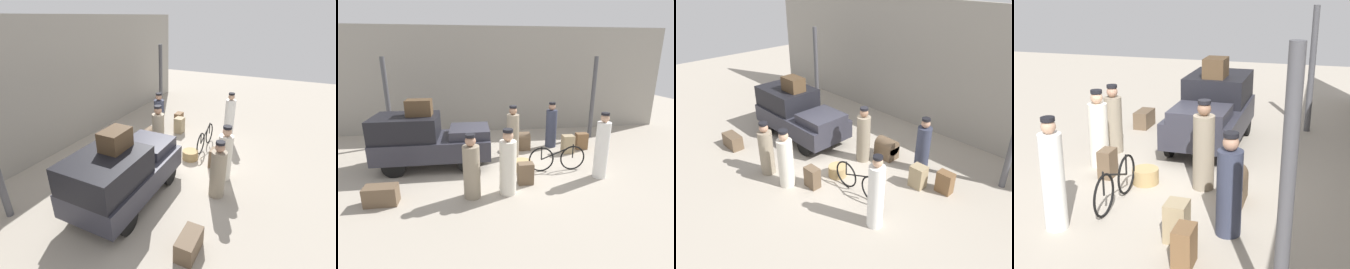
# 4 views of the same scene
# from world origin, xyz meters

# --- Properties ---
(ground_plane) EXTENTS (30.00, 30.00, 0.00)m
(ground_plane) POSITION_xyz_m (0.00, 0.00, 0.00)
(ground_plane) COLOR #A89E8E
(canopy_pillar_left) EXTENTS (0.17, 0.17, 3.29)m
(canopy_pillar_left) POSITION_xyz_m (-3.90, 2.50, 1.65)
(canopy_pillar_left) COLOR #4C4C51
(canopy_pillar_left) RESTS_ON ground
(canopy_pillar_right) EXTENTS (0.17, 0.17, 3.29)m
(canopy_pillar_right) POSITION_xyz_m (4.10, 2.50, 1.65)
(canopy_pillar_right) COLOR #4C4C51
(canopy_pillar_right) RESTS_ON ground
(truck) EXTENTS (3.40, 1.60, 1.63)m
(truck) POSITION_xyz_m (-2.21, 0.28, 0.88)
(truck) COLOR black
(truck) RESTS_ON ground
(bicycle) EXTENTS (1.72, 0.04, 0.81)m
(bicycle) POSITION_xyz_m (1.63, -0.61, 0.39)
(bicycle) COLOR black
(bicycle) RESTS_ON ground
(wicker_basket) EXTENTS (0.53, 0.53, 0.31)m
(wicker_basket) POSITION_xyz_m (0.61, -0.44, 0.15)
(wicker_basket) COLOR tan
(wicker_basket) RESTS_ON ground
(porter_with_bicycle) EXTENTS (0.41, 0.41, 1.76)m
(porter_with_bicycle) POSITION_xyz_m (0.50, 0.72, 0.80)
(porter_with_bicycle) COLOR gray
(porter_with_bicycle) RESTS_ON ground
(porter_standing_middle) EXTENTS (0.37, 0.37, 1.87)m
(porter_standing_middle) POSITION_xyz_m (2.70, -1.18, 0.86)
(porter_standing_middle) COLOR white
(porter_standing_middle) RESTS_ON ground
(porter_carrying_trunk) EXTENTS (0.41, 0.41, 1.61)m
(porter_carrying_trunk) POSITION_xyz_m (-0.91, -1.80, 0.73)
(porter_carrying_trunk) COLOR gray
(porter_carrying_trunk) RESTS_ON ground
(porter_lifting_near_truck) EXTENTS (0.42, 0.42, 1.68)m
(porter_lifting_near_truck) POSITION_xyz_m (-0.02, -1.74, 0.76)
(porter_lifting_near_truck) COLOR silver
(porter_lifting_near_truck) RESTS_ON ground
(conductor_in_dark_uniform) EXTENTS (0.40, 0.40, 1.69)m
(conductor_in_dark_uniform) POSITION_xyz_m (2.09, 1.53, 0.77)
(conductor_in_dark_uniform) COLOR #33384C
(conductor_in_dark_uniform) RESTS_ON ground
(trunk_wicker_pale) EXTENTS (0.42, 0.28, 0.60)m
(trunk_wicker_pale) POSITION_xyz_m (3.13, 1.11, 0.30)
(trunk_wicker_pale) COLOR brown
(trunk_wicker_pale) RESTS_ON ground
(trunk_barrel_dark) EXTENTS (0.64, 0.47, 0.66)m
(trunk_barrel_dark) POSITION_xyz_m (0.91, 1.38, 0.32)
(trunk_barrel_dark) COLOR brown
(trunk_barrel_dark) RESTS_ON ground
(suitcase_black_upright) EXTENTS (0.41, 0.28, 0.59)m
(suitcase_black_upright) POSITION_xyz_m (0.53, -1.29, 0.29)
(suitcase_black_upright) COLOR brown
(suitcase_black_upright) RESTS_ON ground
(suitcase_small_leather) EXTENTS (0.74, 0.38, 0.46)m
(suitcase_small_leather) POSITION_xyz_m (-3.01, -1.85, 0.23)
(suitcase_small_leather) COLOR brown
(suitcase_small_leather) RESTS_ON ground
(trunk_umber_medium) EXTENTS (0.40, 0.34, 0.63)m
(trunk_umber_medium) POSITION_xyz_m (2.50, 0.80, 0.32)
(trunk_umber_medium) COLOR #9E8966
(trunk_umber_medium) RESTS_ON ground
(trunk_on_truck_roof) EXTENTS (0.73, 0.51, 0.47)m
(trunk_on_truck_roof) POSITION_xyz_m (-2.38, 0.28, 1.86)
(trunk_on_truck_roof) COLOR #4C3823
(trunk_on_truck_roof) RESTS_ON truck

